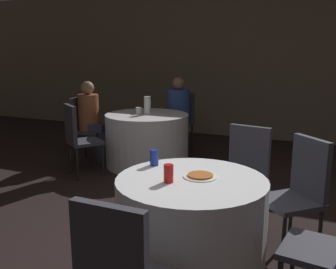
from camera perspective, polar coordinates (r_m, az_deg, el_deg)
The scene contains 16 objects.
ground_plane at distance 3.09m, azimuth 0.31°, elevation -18.57°, with size 16.00×16.00×0.00m, color black.
wall_back at distance 7.15m, azimuth 15.21°, elevation 10.40°, with size 16.00×0.06×2.80m.
table_near at distance 2.73m, azimuth 3.49°, elevation -14.14°, with size 1.05×1.05×0.74m.
table_far at distance 5.36m, azimuth -3.21°, elevation -0.81°, with size 1.18×1.18×0.74m.
chair_near_north at distance 3.45m, azimuth 11.66°, elevation -5.19°, with size 0.47×0.47×0.95m.
chair_near_northeast at distance 3.14m, azimuth 19.52°, elevation -7.42°, with size 0.57×0.57×0.95m.
chair_far_southwest at distance 4.95m, azimuth -13.61°, elevation 0.07°, with size 0.56×0.56×0.95m.
chair_far_north at distance 6.16m, azimuth 2.01°, elevation 2.78°, with size 0.45×0.45×0.95m.
chair_far_west at distance 5.72m, azimuth -12.81°, elevation 1.72°, with size 0.45×0.45×0.95m.
person_floral_shirt at distance 5.64m, azimuth -11.28°, elevation 1.91°, with size 0.49×0.33×1.19m.
person_blue_shirt at distance 6.02m, azimuth 1.29°, elevation 3.16°, with size 0.39×0.52×1.21m.
pizza_plate_near at distance 2.63m, azimuth 4.95°, elevation -6.28°, with size 0.24×0.24×0.02m.
soda_can_red at distance 2.50m, azimuth 0.09°, elevation -5.96°, with size 0.07×0.07×0.12m.
soda_can_blue at distance 2.87m, azimuth -2.12°, elevation -3.54°, with size 0.07×0.07×0.12m.
bottle_far at distance 5.27m, azimuth -3.19°, elevation 4.46°, with size 0.09×0.09×0.25m.
cup_far at distance 5.34m, azimuth -4.50°, elevation 3.67°, with size 0.08×0.08×0.09m.
Camera 1 is at (1.04, -2.45, 1.59)m, focal length 40.00 mm.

